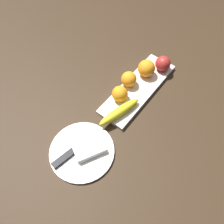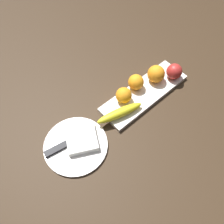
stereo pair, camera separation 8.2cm
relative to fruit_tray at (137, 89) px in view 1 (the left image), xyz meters
The scene contains 10 objects.
ground_plane 0.01m from the fruit_tray, ahead, with size 2.40×2.40×0.00m, color #332416.
fruit_tray is the anchor object (origin of this frame).
apple 0.16m from the fruit_tray, ahead, with size 0.07×0.07×0.07m, color #AD2925.
banana 0.16m from the fruit_tray, behind, with size 0.19×0.04×0.04m, color yellow.
orange_near_apple 0.06m from the fruit_tray, 100.41° to the left, with size 0.07×0.07×0.07m, color orange.
orange_near_banana 0.10m from the fruit_tray, 10.80° to the left, with size 0.07×0.07×0.07m, color orange.
orange_center 0.10m from the fruit_tray, 163.57° to the left, with size 0.06×0.06×0.06m, color orange.
dinner_plate 0.36m from the fruit_tray, behind, with size 0.23×0.23×0.01m, color white.
folded_napkin 0.33m from the fruit_tray, behind, with size 0.11×0.11×0.03m, color white.
knife 0.40m from the fruit_tray, behind, with size 0.18×0.05×0.01m.
Camera 1 is at (-0.53, -0.27, 0.75)m, focal length 34.76 mm.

